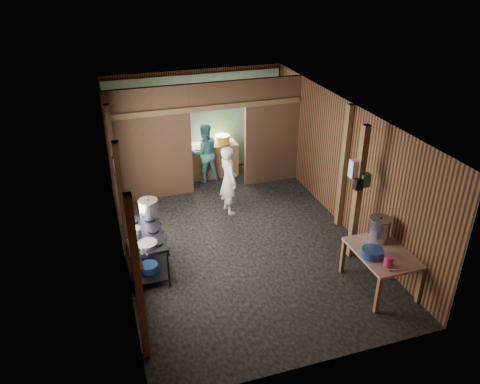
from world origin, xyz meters
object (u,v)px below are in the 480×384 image
object	(u,v)px
cook	(228,180)
prep_table	(380,269)
yellow_tub	(222,139)
stove_pot_large	(149,209)
gas_range	(146,252)
stock_pot	(379,230)
pink_bucket	(389,261)

from	to	relation	value
cook	prep_table	bearing A→B (deg)	-161.09
yellow_tub	cook	bearing A→B (deg)	-102.34
cook	stove_pot_large	bearing A→B (deg)	111.53
gas_range	prep_table	bearing A→B (deg)	-24.43
gas_range	yellow_tub	bearing A→B (deg)	55.46
gas_range	stock_pot	bearing A→B (deg)	-19.27
prep_table	cook	size ratio (longest dim) A/B	0.79
prep_table	stove_pot_large	size ratio (longest dim) A/B	3.37
gas_range	prep_table	distance (m)	4.07
prep_table	stock_pot	xyz separation A→B (m)	(0.12, 0.35, 0.56)
stove_pot_large	cook	xyz separation A→B (m)	(1.84, 1.06, -0.18)
gas_range	cook	distance (m)	2.60
stove_pot_large	yellow_tub	xyz separation A→B (m)	(2.26, 2.99, 0.01)
gas_range	stock_pot	distance (m)	4.09
pink_bucket	gas_range	bearing A→B (deg)	150.11
prep_table	pink_bucket	distance (m)	0.59
yellow_tub	cook	distance (m)	1.98
gas_range	prep_table	size ratio (longest dim) A/B	1.10
yellow_tub	stove_pot_large	bearing A→B (deg)	-127.17
prep_table	stove_pot_large	bearing A→B (deg)	147.74
pink_bucket	stove_pot_large	bearing A→B (deg)	142.55
stove_pot_large	pink_bucket	world-z (taller)	stove_pot_large
stove_pot_large	prep_table	bearing A→B (deg)	-32.26
stove_pot_large	yellow_tub	distance (m)	3.75
stove_pot_large	gas_range	bearing A→B (deg)	-107.18
gas_range	stock_pot	world-z (taller)	stock_pot
stove_pot_large	yellow_tub	world-z (taller)	stove_pot_large
stock_pot	cook	bearing A→B (deg)	121.61
stock_pot	pink_bucket	world-z (taller)	stock_pot
stock_pot	pink_bucket	size ratio (longest dim) A/B	2.60
gas_range	stove_pot_large	bearing A→B (deg)	72.82
prep_table	yellow_tub	distance (m)	5.41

